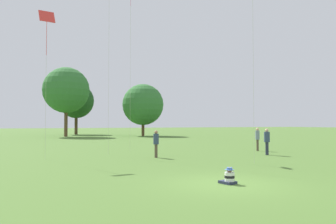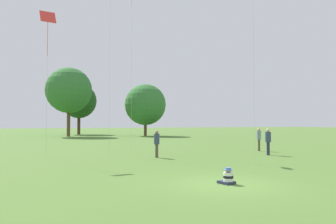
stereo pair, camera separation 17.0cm
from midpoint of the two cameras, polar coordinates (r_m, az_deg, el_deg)
ground_plane at (r=12.30m, az=10.11°, el=-12.27°), size 300.00×300.00×0.00m
seated_toddler at (r=12.32m, az=10.77°, el=-11.10°), size 0.55×0.63×0.61m
person_standing_0 at (r=21.15m, az=-1.74°, el=-5.13°), size 0.38×0.38×1.75m
person_standing_1 at (r=23.83m, az=17.23°, el=-4.57°), size 0.52×0.52×1.84m
person_standing_2 at (r=27.18m, az=15.73°, el=-4.20°), size 0.47×0.47×1.85m
kite_0 at (r=22.40m, az=-19.99°, el=14.54°), size 0.99×0.64×9.24m
distant_tree_0 at (r=57.83m, az=-3.87°, el=1.29°), size 7.25×7.25×9.15m
distant_tree_1 at (r=57.35m, az=-16.80°, el=3.64°), size 7.65×7.65×11.59m
distant_tree_2 at (r=67.85m, az=-15.17°, el=1.85°), size 6.93×6.93×10.16m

